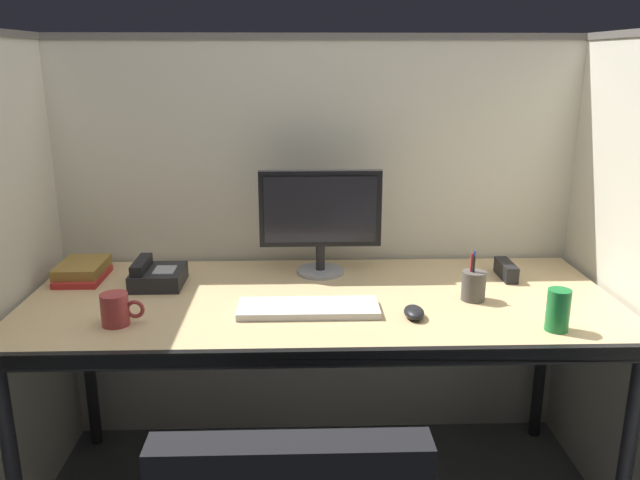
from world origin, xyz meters
name	(u,v)px	position (x,y,z in m)	size (l,w,h in m)	color
cubicle_partition_rear	(317,244)	(0.00, 0.74, 0.79)	(2.21, 0.06, 1.57)	beige
cubicle_partition_right	(640,291)	(0.99, 0.20, 0.79)	(0.06, 1.41, 1.57)	beige
desk	(321,313)	(0.00, 0.29, 0.69)	(1.90, 0.80, 0.74)	tan
monitor_center	(320,215)	(0.01, 0.54, 0.96)	(0.43, 0.17, 0.37)	gray
keyboard_main	(308,308)	(-0.04, 0.18, 0.75)	(0.43, 0.15, 0.02)	silver
computer_mouse	(414,312)	(0.27, 0.13, 0.76)	(0.06, 0.10, 0.04)	black
coffee_mug	(116,309)	(-0.60, 0.10, 0.79)	(0.13, 0.08, 0.09)	#993333
pen_cup	(473,285)	(0.49, 0.26, 0.79)	(0.08, 0.08, 0.16)	#4C4742
soda_can	(558,310)	(0.66, 0.02, 0.80)	(0.07, 0.07, 0.12)	#197233
red_stapler	(506,270)	(0.66, 0.48, 0.77)	(0.04, 0.15, 0.06)	black
desk_phone	(157,276)	(-0.55, 0.44, 0.77)	(0.17, 0.19, 0.09)	black
book_stack	(82,271)	(-0.83, 0.51, 0.77)	(0.16, 0.23, 0.06)	#B22626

